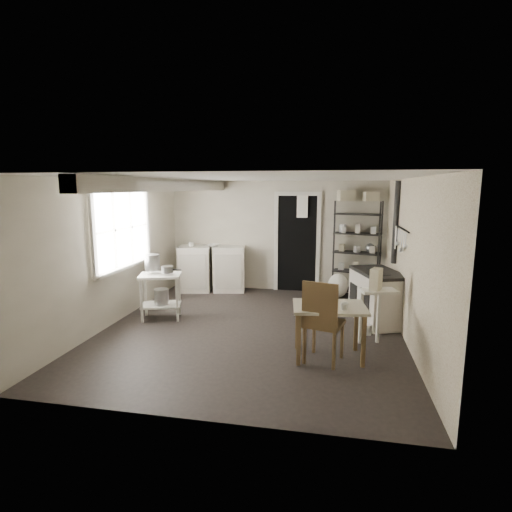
% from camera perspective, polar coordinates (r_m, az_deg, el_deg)
% --- Properties ---
extents(floor, '(5.00, 5.00, 0.00)m').
position_cam_1_polar(floor, '(6.28, -0.53, -10.40)').
color(floor, black).
rests_on(floor, ground).
extents(ceiling, '(5.00, 5.00, 0.00)m').
position_cam_1_polar(ceiling, '(5.90, -0.56, 11.07)').
color(ceiling, silver).
rests_on(ceiling, wall_back).
extents(wall_back, '(4.50, 0.02, 2.30)m').
position_cam_1_polar(wall_back, '(8.42, 2.84, 2.83)').
color(wall_back, '#BDB6A1').
rests_on(wall_back, ground).
extents(wall_front, '(4.50, 0.02, 2.30)m').
position_cam_1_polar(wall_front, '(3.63, -8.47, -6.62)').
color(wall_front, '#BDB6A1').
rests_on(wall_front, ground).
extents(wall_left, '(0.02, 5.00, 2.30)m').
position_cam_1_polar(wall_left, '(6.79, -19.49, 0.60)').
color(wall_left, '#BDB6A1').
rests_on(wall_left, ground).
extents(wall_right, '(0.02, 5.00, 2.30)m').
position_cam_1_polar(wall_right, '(5.96, 21.15, -0.70)').
color(wall_right, '#BDB6A1').
rests_on(wall_right, ground).
extents(window, '(0.12, 1.76, 1.28)m').
position_cam_1_polar(window, '(6.91, -18.60, 3.73)').
color(window, beige).
rests_on(window, wall_left).
extents(doorway, '(0.96, 0.10, 2.08)m').
position_cam_1_polar(doorway, '(8.36, 5.86, 1.71)').
color(doorway, beige).
rests_on(doorway, ground).
extents(ceiling_beam, '(0.18, 5.00, 0.18)m').
position_cam_1_polar(ceiling_beam, '(6.25, -11.58, 9.89)').
color(ceiling_beam, beige).
rests_on(ceiling_beam, ceiling).
extents(wallpaper_panel, '(0.01, 5.00, 2.30)m').
position_cam_1_polar(wallpaper_panel, '(5.96, 21.06, -0.70)').
color(wallpaper_panel, beige).
rests_on(wallpaper_panel, wall_right).
extents(utensil_rail, '(0.06, 1.20, 0.44)m').
position_cam_1_polar(utensil_rail, '(6.49, 19.93, 3.74)').
color(utensil_rail, '#AEAEB1').
rests_on(utensil_rail, wall_right).
extents(prep_table, '(0.77, 0.64, 0.76)m').
position_cam_1_polar(prep_table, '(6.83, -13.44, -5.48)').
color(prep_table, beige).
rests_on(prep_table, ground).
extents(stockpot, '(0.27, 0.27, 0.27)m').
position_cam_1_polar(stockpot, '(6.83, -14.60, -0.90)').
color(stockpot, '#AEAEB1').
rests_on(stockpot, prep_table).
extents(saucepan, '(0.25, 0.25, 0.11)m').
position_cam_1_polar(saucepan, '(6.66, -12.56, -1.87)').
color(saucepan, '#AEAEB1').
rests_on(saucepan, prep_table).
extents(bucket, '(0.24, 0.24, 0.26)m').
position_cam_1_polar(bucket, '(6.81, -13.35, -5.65)').
color(bucket, '#AEAEB1').
rests_on(bucket, prep_table).
extents(base_cabinets, '(1.53, 0.88, 0.95)m').
position_cam_1_polar(base_cabinets, '(8.51, -6.25, -1.85)').
color(base_cabinets, beige).
rests_on(base_cabinets, ground).
extents(mixing_bowl, '(0.39, 0.39, 0.07)m').
position_cam_1_polar(mixing_bowl, '(8.34, -6.08, 1.39)').
color(mixing_bowl, silver).
rests_on(mixing_bowl, base_cabinets).
extents(counter_cup, '(0.14, 0.14, 0.10)m').
position_cam_1_polar(counter_cup, '(8.40, -9.22, 1.45)').
color(counter_cup, silver).
rests_on(counter_cup, base_cabinets).
extents(shelf_rack, '(0.96, 0.55, 1.91)m').
position_cam_1_polar(shelf_rack, '(8.19, 14.23, 0.93)').
color(shelf_rack, black).
rests_on(shelf_rack, ground).
extents(shelf_jar, '(0.09, 0.09, 0.17)m').
position_cam_1_polar(shelf_jar, '(8.07, 12.40, 3.81)').
color(shelf_jar, silver).
rests_on(shelf_jar, shelf_rack).
extents(storage_box_a, '(0.35, 0.33, 0.20)m').
position_cam_1_polar(storage_box_a, '(8.06, 12.75, 8.43)').
color(storage_box_a, beige).
rests_on(storage_box_a, shelf_rack).
extents(storage_box_b, '(0.32, 0.30, 0.17)m').
position_cam_1_polar(storage_box_b, '(8.07, 16.10, 8.15)').
color(storage_box_b, beige).
rests_on(storage_box_b, shelf_rack).
extents(stove, '(0.90, 1.20, 0.84)m').
position_cam_1_polar(stove, '(6.76, 16.96, -5.45)').
color(stove, beige).
rests_on(stove, ground).
extents(stovepipe, '(0.12, 0.12, 1.55)m').
position_cam_1_polar(stovepipe, '(7.03, 19.43, 4.52)').
color(stovepipe, black).
rests_on(stovepipe, stove).
extents(side_ledge, '(0.56, 0.39, 0.77)m').
position_cam_1_polar(side_ledge, '(5.88, 16.94, -7.84)').
color(side_ledge, beige).
rests_on(side_ledge, ground).
extents(oats_box, '(0.19, 0.23, 0.30)m').
position_cam_1_polar(oats_box, '(5.71, 16.81, -2.33)').
color(oats_box, beige).
rests_on(oats_box, side_ledge).
extents(work_table, '(0.98, 0.74, 0.69)m').
position_cam_1_polar(work_table, '(5.26, 10.35, -10.24)').
color(work_table, beige).
rests_on(work_table, ground).
extents(table_cup, '(0.11, 0.11, 0.09)m').
position_cam_1_polar(table_cup, '(4.99, 12.49, -6.30)').
color(table_cup, silver).
rests_on(table_cup, work_table).
extents(chair, '(0.55, 0.56, 1.06)m').
position_cam_1_polar(chair, '(5.11, 9.71, -9.57)').
color(chair, brown).
rests_on(chair, ground).
extents(flour_sack, '(0.50, 0.46, 0.48)m').
position_cam_1_polar(flour_sack, '(8.12, 11.63, -4.15)').
color(flour_sack, white).
rests_on(flour_sack, ground).
extents(floor_crock, '(0.14, 0.14, 0.15)m').
position_cam_1_polar(floor_crock, '(6.27, 15.63, -10.09)').
color(floor_crock, silver).
rests_on(floor_crock, ground).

